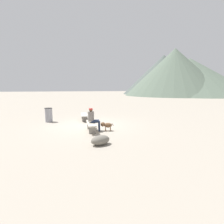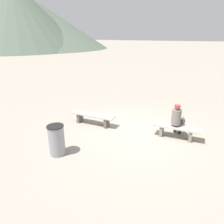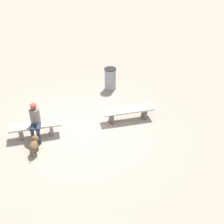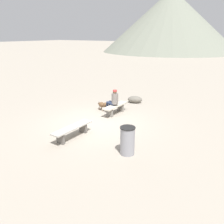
{
  "view_description": "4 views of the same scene",
  "coord_description": "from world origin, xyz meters",
  "px_view_note": "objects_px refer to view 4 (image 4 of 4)",
  "views": [
    {
      "loc": [
        10.6,
        -1.24,
        2.35
      ],
      "look_at": [
        -1.41,
        1.87,
        0.58
      ],
      "focal_mm": 27.4,
      "sensor_mm": 36.0,
      "label": 1
    },
    {
      "loc": [
        1.92,
        -7.08,
        3.56
      ],
      "look_at": [
        -1.01,
        0.12,
        0.57
      ],
      "focal_mm": 32.95,
      "sensor_mm": 36.0,
      "label": 2
    },
    {
      "loc": [
        1.15,
        8.03,
        6.13
      ],
      "look_at": [
        -1.02,
        0.33,
        0.76
      ],
      "focal_mm": 45.69,
      "sensor_mm": 36.0,
      "label": 3
    },
    {
      "loc": [
        -7.97,
        -5.87,
        3.87
      ],
      "look_at": [
        0.4,
        -0.59,
        0.52
      ],
      "focal_mm": 37.2,
      "sensor_mm": 36.0,
      "label": 4
    }
  ],
  "objects_px": {
    "bench_right": "(115,107)",
    "trash_bin": "(127,141)",
    "dog": "(103,105)",
    "seated_person": "(113,100)",
    "bench_left": "(72,130)",
    "boulder": "(135,99)"
  },
  "relations": [
    {
      "from": "bench_left",
      "to": "seated_person",
      "type": "distance_m",
      "value": 3.31
    },
    {
      "from": "bench_left",
      "to": "dog",
      "type": "distance_m",
      "value": 3.52
    },
    {
      "from": "bench_left",
      "to": "trash_bin",
      "type": "relative_size",
      "value": 1.95
    },
    {
      "from": "bench_left",
      "to": "bench_right",
      "type": "bearing_deg",
      "value": 3.19
    },
    {
      "from": "bench_left",
      "to": "dog",
      "type": "height_order",
      "value": "dog"
    },
    {
      "from": "bench_right",
      "to": "boulder",
      "type": "bearing_deg",
      "value": 3.66
    },
    {
      "from": "seated_person",
      "to": "dog",
      "type": "distance_m",
      "value": 0.84
    },
    {
      "from": "seated_person",
      "to": "trash_bin",
      "type": "bearing_deg",
      "value": -132.4
    },
    {
      "from": "dog",
      "to": "bench_left",
      "type": "bearing_deg",
      "value": -62.18
    },
    {
      "from": "dog",
      "to": "trash_bin",
      "type": "bearing_deg",
      "value": -32.46
    },
    {
      "from": "dog",
      "to": "boulder",
      "type": "bearing_deg",
      "value": 84.47
    },
    {
      "from": "seated_person",
      "to": "trash_bin",
      "type": "xyz_separation_m",
      "value": [
        -3.27,
        -2.59,
        -0.24
      ]
    },
    {
      "from": "bench_right",
      "to": "seated_person",
      "type": "distance_m",
      "value": 0.39
    },
    {
      "from": "bench_left",
      "to": "bench_right",
      "type": "distance_m",
      "value": 3.31
    },
    {
      "from": "seated_person",
      "to": "bench_left",
      "type": "bearing_deg",
      "value": -167.94
    },
    {
      "from": "bench_right",
      "to": "dog",
      "type": "height_order",
      "value": "dog"
    },
    {
      "from": "bench_right",
      "to": "trash_bin",
      "type": "distance_m",
      "value": 4.14
    },
    {
      "from": "dog",
      "to": "bench_right",
      "type": "bearing_deg",
      "value": 6.61
    },
    {
      "from": "trash_bin",
      "to": "dog",
      "type": "bearing_deg",
      "value": 44.26
    },
    {
      "from": "bench_left",
      "to": "boulder",
      "type": "distance_m",
      "value": 5.64
    },
    {
      "from": "bench_right",
      "to": "seated_person",
      "type": "height_order",
      "value": "seated_person"
    },
    {
      "from": "seated_person",
      "to": "dog",
      "type": "height_order",
      "value": "seated_person"
    }
  ]
}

